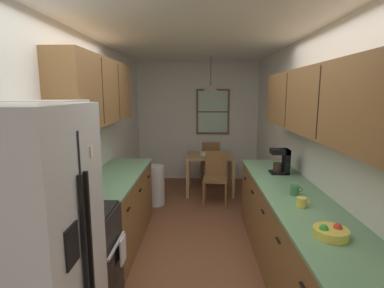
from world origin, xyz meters
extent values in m
plane|color=brown|center=(0.00, 1.00, 0.00)|extent=(12.00, 12.00, 0.00)
cube|color=white|center=(-1.35, 1.00, 1.27)|extent=(0.10, 9.00, 2.55)
cube|color=white|center=(1.35, 1.00, 1.27)|extent=(0.10, 9.00, 2.55)
cube|color=white|center=(0.00, 3.65, 1.27)|extent=(4.40, 0.10, 2.55)
cube|color=white|center=(0.00, 1.00, 2.59)|extent=(4.40, 9.00, 0.08)
cube|color=silver|center=(-0.96, -1.26, 0.92)|extent=(0.67, 0.76, 1.83)
cube|color=black|center=(-0.63, -1.26, 0.86)|extent=(0.01, 0.01, 1.65)
cube|color=black|center=(-0.61, -1.30, 0.86)|extent=(0.02, 0.02, 1.17)
cube|color=black|center=(-0.61, -1.22, 0.86)|extent=(0.02, 0.02, 1.17)
cube|color=black|center=(-0.62, -1.42, 1.10)|extent=(0.01, 0.15, 0.22)
cube|color=beige|center=(-0.62, -1.06, 1.53)|extent=(0.01, 0.05, 0.07)
cube|color=black|center=(-0.99, -0.56, 0.45)|extent=(0.62, 0.60, 0.90)
cube|color=black|center=(-0.67, -0.56, 0.42)|extent=(0.01, 0.42, 0.30)
cube|color=silver|center=(-0.65, -0.56, 0.63)|extent=(0.02, 0.48, 0.02)
cube|color=black|center=(-0.99, -0.56, 0.91)|extent=(0.59, 0.57, 0.02)
cube|color=black|center=(-1.27, -0.56, 1.00)|extent=(0.06, 0.60, 0.20)
cylinder|color=#2D2D2D|center=(-1.13, -0.69, 0.93)|extent=(0.15, 0.15, 0.01)
cylinder|color=#2D2D2D|center=(-1.13, -0.42, 0.93)|extent=(0.15, 0.15, 0.01)
cylinder|color=#2D2D2D|center=(-0.85, -0.69, 0.93)|extent=(0.15, 0.15, 0.01)
cylinder|color=#2D2D2D|center=(-0.85, -0.42, 0.93)|extent=(0.15, 0.15, 0.01)
cube|color=white|center=(-1.11, -0.56, 1.67)|extent=(0.38, 0.61, 0.32)
cube|color=black|center=(-0.92, -0.62, 1.67)|extent=(0.01, 0.36, 0.20)
cube|color=#2D2D33|center=(-0.92, -0.35, 1.67)|extent=(0.01, 0.12, 0.20)
cube|color=brown|center=(-1.00, 0.66, 0.43)|extent=(0.60, 1.82, 0.87)
cube|color=#6B9E70|center=(-1.00, 0.66, 0.89)|extent=(0.63, 1.84, 0.03)
cube|color=black|center=(-0.69, 0.06, 0.70)|extent=(0.02, 0.10, 0.01)
cube|color=black|center=(-0.69, 0.66, 0.70)|extent=(0.02, 0.10, 0.01)
cube|color=black|center=(-0.69, 1.27, 0.70)|extent=(0.02, 0.10, 0.01)
cube|color=brown|center=(-1.14, 0.61, 1.91)|extent=(0.32, 1.92, 0.75)
cube|color=#2D2319|center=(-0.98, 0.30, 1.91)|extent=(0.01, 0.01, 0.69)
cube|color=#2D2319|center=(-0.98, 0.93, 1.91)|extent=(0.01, 0.01, 0.69)
cube|color=brown|center=(1.00, 0.03, 0.43)|extent=(0.60, 3.00, 0.87)
cube|color=#6B9E70|center=(1.00, 0.03, 0.89)|extent=(0.63, 3.02, 0.03)
cube|color=black|center=(0.69, -1.17, 0.70)|extent=(0.02, 0.10, 0.01)
cube|color=black|center=(0.69, -0.57, 0.70)|extent=(0.02, 0.10, 0.01)
cube|color=black|center=(0.69, 0.03, 0.70)|extent=(0.02, 0.10, 0.01)
cube|color=black|center=(0.69, 0.63, 0.70)|extent=(0.02, 0.10, 0.01)
cube|color=black|center=(0.69, 1.23, 0.70)|extent=(0.02, 0.10, 0.01)
cube|color=brown|center=(1.14, -0.02, 1.81)|extent=(0.32, 2.70, 0.62)
cube|color=#2D2319|center=(0.98, -0.47, 1.81)|extent=(0.01, 0.01, 0.57)
cube|color=#2D2319|center=(0.98, 0.43, 1.81)|extent=(0.01, 0.01, 0.57)
cube|color=#A87F51|center=(0.24, 2.66, 0.71)|extent=(0.88, 0.73, 0.03)
cube|color=#A87F51|center=(-0.17, 2.32, 0.35)|extent=(0.06, 0.06, 0.70)
cube|color=#A87F51|center=(0.65, 2.32, 0.35)|extent=(0.06, 0.06, 0.70)
cube|color=#A87F51|center=(-0.17, 3.00, 0.35)|extent=(0.06, 0.06, 0.70)
cube|color=#A87F51|center=(0.65, 3.00, 0.35)|extent=(0.06, 0.06, 0.70)
cube|color=brown|center=(0.31, 2.01, 0.45)|extent=(0.43, 0.43, 0.04)
cube|color=brown|center=(0.33, 2.19, 0.68)|extent=(0.37, 0.06, 0.45)
cylinder|color=brown|center=(0.48, 1.82, 0.22)|extent=(0.04, 0.04, 0.43)
cylinder|color=brown|center=(0.11, 1.85, 0.22)|extent=(0.04, 0.04, 0.43)
cylinder|color=brown|center=(0.51, 2.18, 0.22)|extent=(0.04, 0.04, 0.43)
cylinder|color=brown|center=(0.15, 2.21, 0.22)|extent=(0.04, 0.04, 0.43)
cube|color=brown|center=(0.27, 3.31, 0.45)|extent=(0.42, 0.42, 0.04)
cube|color=brown|center=(0.28, 3.12, 0.68)|extent=(0.37, 0.05, 0.45)
cylinder|color=brown|center=(0.08, 3.48, 0.22)|extent=(0.04, 0.04, 0.43)
cylinder|color=brown|center=(0.44, 3.49, 0.22)|extent=(0.04, 0.04, 0.43)
cylinder|color=brown|center=(0.09, 3.12, 0.22)|extent=(0.04, 0.04, 0.43)
cylinder|color=brown|center=(0.46, 3.13, 0.22)|extent=(0.04, 0.04, 0.43)
cylinder|color=black|center=(0.24, 2.66, 2.28)|extent=(0.01, 0.01, 0.53)
cone|color=beige|center=(0.24, 2.66, 1.97)|extent=(0.31, 0.31, 0.10)
sphere|color=white|center=(0.24, 2.66, 1.99)|extent=(0.06, 0.06, 0.06)
cube|color=brown|center=(0.33, 3.58, 1.49)|extent=(0.71, 0.04, 0.96)
cube|color=#B2D1B7|center=(0.33, 3.56, 1.49)|extent=(0.63, 0.01, 0.88)
cube|color=brown|center=(0.33, 3.56, 1.49)|extent=(0.63, 0.02, 0.03)
cylinder|color=silver|center=(-0.70, 1.99, 0.34)|extent=(0.30, 0.30, 0.68)
cylinder|color=#265999|center=(-1.00, -0.03, 0.99)|extent=(0.12, 0.12, 0.18)
cylinder|color=white|center=(-1.00, -0.03, 1.08)|extent=(0.12, 0.12, 0.02)
cube|color=white|center=(-0.64, -0.41, 0.50)|extent=(0.02, 0.16, 0.24)
cube|color=black|center=(1.03, 0.76, 0.91)|extent=(0.22, 0.18, 0.02)
cube|color=black|center=(1.11, 0.76, 1.05)|extent=(0.06, 0.18, 0.31)
cube|color=black|center=(1.03, 0.76, 1.18)|extent=(0.22, 0.18, 0.06)
cylinder|color=#331E14|center=(1.01, 0.76, 0.98)|extent=(0.11, 0.11, 0.11)
cylinder|color=#E5CC4C|center=(0.94, -0.34, 0.94)|extent=(0.09, 0.09, 0.09)
torus|color=#E5CC4C|center=(1.00, -0.34, 0.95)|extent=(0.05, 0.01, 0.05)
cylinder|color=#3F7F4C|center=(0.97, -0.03, 0.95)|extent=(0.09, 0.09, 0.10)
torus|color=#3F7F4C|center=(1.03, -0.03, 0.96)|extent=(0.05, 0.01, 0.05)
cylinder|color=#E5D14C|center=(0.96, -0.90, 0.93)|extent=(0.24, 0.24, 0.06)
cylinder|color=black|center=(0.96, -0.90, 0.95)|extent=(0.19, 0.19, 0.03)
sphere|color=red|center=(1.01, -0.88, 0.96)|extent=(0.06, 0.06, 0.06)
sphere|color=green|center=(0.91, -0.90, 0.96)|extent=(0.06, 0.06, 0.06)
cylinder|color=silver|center=(0.14, 2.66, 0.76)|extent=(0.18, 0.18, 0.06)
camera|label=1|loc=(0.04, -2.85, 1.89)|focal=27.81mm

